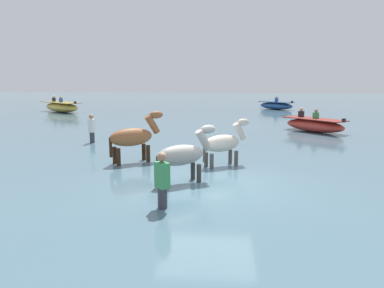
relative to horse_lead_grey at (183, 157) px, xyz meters
The scene contains 10 objects.
ground_plane 1.30m from the horse_lead_grey, ahead, with size 120.00×120.00×0.00m, color gray.
water_surface 10.15m from the horse_lead_grey, 86.29° to the left, with size 90.00×90.00×0.43m, color #476675.
horse_lead_grey is the anchor object (origin of this frame).
horse_trailing_pinto 2.22m from the horse_lead_grey, 62.03° to the left, with size 1.57×1.23×1.86m.
horse_flank_chestnut 2.83m from the horse_lead_grey, 130.23° to the left, with size 1.71×1.39×2.05m.
boat_near_port 23.25m from the horse_lead_grey, 76.25° to the left, with size 3.09×2.71×1.12m.
boat_far_inshore 11.09m from the horse_lead_grey, 59.60° to the left, with size 3.04×3.18×1.15m.
boat_distant_west 22.13m from the horse_lead_grey, 122.09° to the left, with size 4.16×3.53×1.26m.
person_wading_close 7.11m from the horse_lead_grey, 128.77° to the left, with size 0.21×0.33×1.63m.
person_spectator_far 1.94m from the horse_lead_grey, 96.48° to the right, with size 0.36×0.37×1.63m.
Camera 1 is at (0.37, -9.19, 3.14)m, focal length 34.04 mm.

